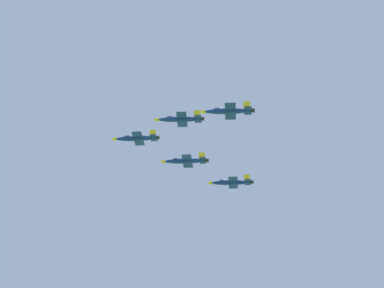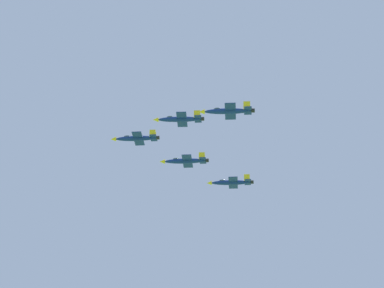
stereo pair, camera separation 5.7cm
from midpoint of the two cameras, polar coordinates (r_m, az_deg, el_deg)
jet_lead at (r=248.12m, az=-3.86°, el=0.40°), size 13.52×9.12×3.09m
jet_left_wingman at (r=236.24m, az=-0.86°, el=1.72°), size 13.66×9.16×3.09m
jet_right_wingman at (r=256.39m, az=-0.47°, el=-1.16°), size 14.08×9.49×3.21m
jet_left_outer at (r=223.24m, az=2.47°, el=2.28°), size 13.96×9.40×3.18m
jet_right_outer at (r=265.63m, az=2.69°, el=-2.64°), size 13.86×9.33×3.16m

